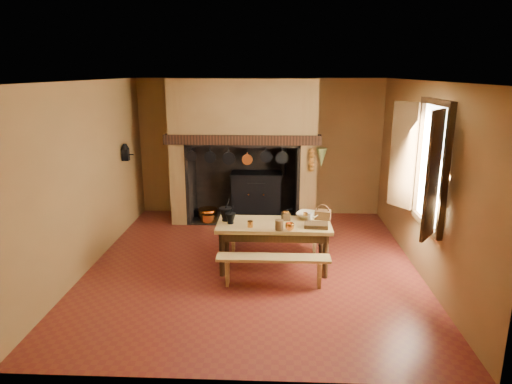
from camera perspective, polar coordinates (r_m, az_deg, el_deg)
floor at (r=7.21m, az=-0.36°, el=-9.10°), size 5.50×5.50×0.00m
ceiling at (r=6.59m, az=-0.40°, el=13.73°), size 5.50×5.50×0.00m
back_wall at (r=9.46m, az=0.47°, el=5.57°), size 5.00×0.02×2.80m
wall_left at (r=7.33m, az=-20.31°, el=1.88°), size 0.02×5.50×2.80m
wall_right at (r=7.10m, az=20.23°, el=1.48°), size 0.02×5.50×2.80m
wall_front at (r=4.14m, az=-2.34°, el=-6.86°), size 5.00×0.02×2.80m
chimney_breast at (r=8.98m, az=-1.55°, el=7.72°), size 2.95×0.96×2.80m
iron_range at (r=9.36m, az=0.14°, el=-0.26°), size 1.12×0.55×1.60m
hearth_pans at (r=9.35m, az=-6.11°, el=-2.86°), size 0.51×0.62×0.20m
hanging_pans at (r=8.57m, az=-2.03°, el=4.30°), size 1.92×0.29×0.27m
onion_string at (r=8.55m, az=6.96°, el=3.98°), size 0.12×0.10×0.46m
herb_bunch at (r=8.56m, az=8.18°, el=4.29°), size 0.20×0.20×0.35m
window at (r=6.62m, az=20.22°, el=3.22°), size 0.39×1.75×1.76m
wall_coffee_mill at (r=8.70m, az=-16.02°, el=4.95°), size 0.23×0.16×0.31m
work_table at (r=6.87m, az=2.24°, el=-4.82°), size 1.70×0.75×0.73m
bench_front at (r=6.43m, az=2.18°, el=-8.98°), size 1.58×0.28×0.44m
bench_back at (r=7.58m, az=2.26°, el=-5.04°), size 1.66×0.29×0.47m
mortar_large at (r=6.91m, az=-3.80°, el=-2.71°), size 0.20×0.20×0.34m
mortar_small at (r=6.79m, az=-3.20°, el=-3.23°), size 0.16×0.16×0.27m
coffee_grinder at (r=6.96m, az=3.76°, el=-2.97°), size 0.17×0.14×0.18m
brass_mug_a at (r=6.64m, az=-0.72°, el=-4.03°), size 0.09×0.09×0.09m
brass_mug_b at (r=7.10m, az=6.18°, el=-2.89°), size 0.09×0.09×0.08m
mixing_bowl at (r=7.09m, az=6.53°, el=-2.92°), size 0.46×0.46×0.09m
stoneware_crock at (r=6.52m, az=2.91°, el=-4.14°), size 0.14×0.14×0.15m
glass_jar at (r=6.93m, az=6.77°, el=-3.14°), size 0.09×0.09×0.13m
wicker_basket at (r=7.06m, az=8.35°, el=-2.77°), size 0.27×0.22×0.23m
wooden_tray at (r=6.70m, az=7.52°, el=-4.12°), size 0.36×0.27×0.06m
brass_cup at (r=6.53m, az=4.23°, el=-4.33°), size 0.15×0.15×0.10m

